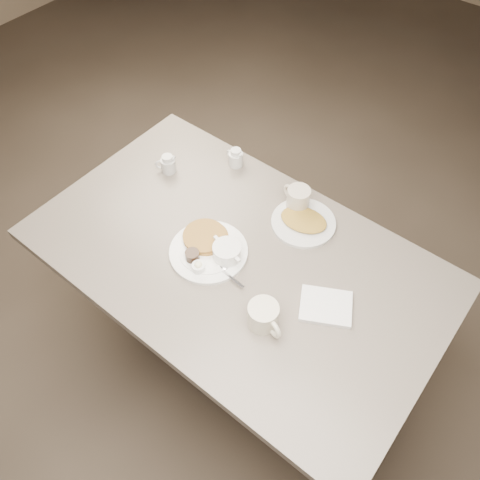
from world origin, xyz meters
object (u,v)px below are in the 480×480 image
Objects in this scene: diner_table at (237,281)px; coffee_mug_near at (264,316)px; creamer_right at (236,158)px; hash_plate at (303,222)px; creamer_left at (168,164)px; main_plate at (211,249)px; coffee_mug_far at (297,199)px.

diner_table is 9.72× the size of coffee_mug_near.
creamer_right is 0.42m from hash_plate.
diner_table is 17.73× the size of creamer_left.
coffee_mug_near reaches higher than diner_table.
main_plate is 0.47m from creamer_left.
main_plate is at bearing 160.58° from coffee_mug_near.
hash_plate is at bearing -13.29° from creamer_right.
hash_plate is (0.18, 0.32, -0.01)m from main_plate.
creamer_left is 0.29× the size of hash_plate.
main_plate is 2.39× the size of coffee_mug_near.
diner_table is at bearing 146.43° from coffee_mug_near.
coffee_mug_far is 0.34m from creamer_right.
coffee_mug_far is (-0.20, 0.49, 0.00)m from coffee_mug_near.
creamer_left and creamer_right have the same top height.
creamer_left is (-0.53, -0.16, -0.01)m from coffee_mug_far.
coffee_mug_far is 1.43× the size of creamer_right.
creamer_right is at bearing 166.71° from hash_plate.
creamer_right is (-0.54, 0.53, -0.01)m from coffee_mug_near.
creamer_right reaches higher than hash_plate.
coffee_mug_far is at bearing 112.64° from coffee_mug_near.
coffee_mug_near is 1.14× the size of coffee_mug_far.
diner_table is 4.06× the size of main_plate.
creamer_right reaches higher than diner_table.
coffee_mug_near is 1.63× the size of creamer_right.
main_plate is 0.47m from creamer_right.
main_plate is at bearing -119.96° from hash_plate.
creamer_right is (-0.30, 0.37, 0.21)m from diner_table.
creamer_right reaches higher than main_plate.
creamer_right is at bearing 129.23° from diner_table.
hash_plate is at bearing -37.94° from coffee_mug_far.
diner_table is 5.12× the size of hash_plate.
coffee_mug_far is (0.12, 0.37, 0.03)m from main_plate.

